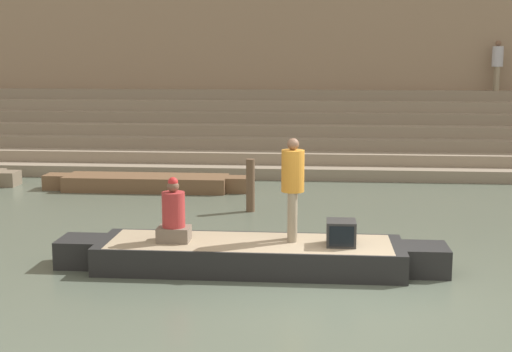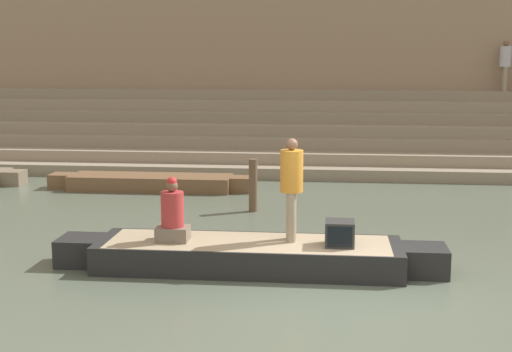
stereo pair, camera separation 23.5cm
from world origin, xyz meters
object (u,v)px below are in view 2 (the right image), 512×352
at_px(person_standing, 292,182).
at_px(moored_boat_shore, 151,182).
at_px(person_on_steps, 505,62).
at_px(rowboat_main, 248,254).
at_px(tv_set, 340,233).
at_px(mooring_post, 253,185).
at_px(person_rowing, 173,216).

height_order(person_standing, moored_boat_shore, person_standing).
bearing_deg(moored_boat_shore, person_on_steps, 32.36).
distance_m(rowboat_main, person_standing, 1.39).
bearing_deg(tv_set, mooring_post, 107.83).
bearing_deg(rowboat_main, tv_set, -5.83).
height_order(person_standing, mooring_post, person_standing).
relative_size(person_rowing, tv_set, 2.22).
distance_m(person_rowing, moored_boat_shore, 7.12).
xyz_separation_m(person_standing, mooring_post, (-1.10, 4.22, -0.84)).
relative_size(rowboat_main, tv_set, 13.33).
bearing_deg(person_standing, rowboat_main, -175.91).
bearing_deg(mooring_post, person_rowing, -100.92).
height_order(rowboat_main, person_on_steps, person_on_steps).
distance_m(tv_set, mooring_post, 4.86).
distance_m(person_rowing, person_on_steps, 15.73).
xyz_separation_m(person_standing, tv_set, (0.80, -0.25, -0.78)).
relative_size(mooring_post, person_on_steps, 0.73).
bearing_deg(rowboat_main, mooring_post, 92.62).
bearing_deg(person_rowing, moored_boat_shore, 122.42).
relative_size(rowboat_main, mooring_post, 5.37).
bearing_deg(moored_boat_shore, tv_set, -53.74).
distance_m(moored_boat_shore, person_on_steps, 12.57).
distance_m(tv_set, moored_boat_shore, 8.36).
bearing_deg(person_rowing, tv_set, 14.66).
xyz_separation_m(person_rowing, tv_set, (2.75, -0.02, -0.22)).
relative_size(person_standing, mooring_post, 1.42).
distance_m(person_standing, mooring_post, 4.44).
bearing_deg(person_rowing, person_standing, 21.72).
bearing_deg(moored_boat_shore, person_standing, -57.50).
height_order(rowboat_main, mooring_post, mooring_post).
xyz_separation_m(rowboat_main, person_rowing, (-1.26, -0.06, 0.64)).
bearing_deg(rowboat_main, person_rowing, -179.81).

